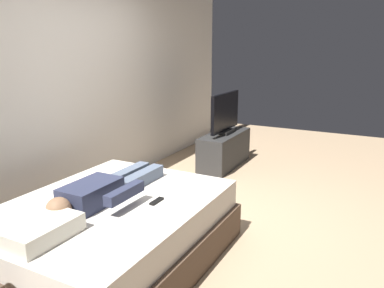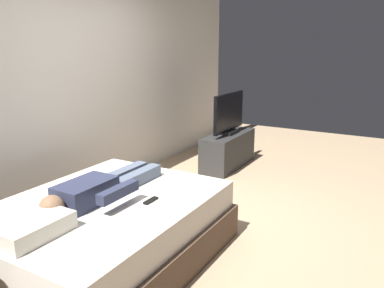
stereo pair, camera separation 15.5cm
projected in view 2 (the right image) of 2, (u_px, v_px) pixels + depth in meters
name	position (u px, v px, depth m)	size (l,w,h in m)	color
ground_plane	(208.00, 228.00, 3.77)	(10.00, 10.00, 0.00)	tan
back_wall	(97.00, 75.00, 4.59)	(6.40, 0.10, 2.80)	silver
bed	(105.00, 232.00, 3.13)	(1.97, 1.52, 0.54)	brown
pillow	(31.00, 227.00, 2.49)	(0.48, 0.34, 0.12)	silver
person	(99.00, 189.00, 3.10)	(1.26, 0.46, 0.18)	#2D334C
remote	(151.00, 201.00, 3.04)	(0.15, 0.04, 0.02)	black
tv_stand	(228.00, 150.00, 5.64)	(1.10, 0.40, 0.50)	#2D2D2D
tv	(229.00, 114.00, 5.51)	(0.88, 0.20, 0.59)	black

